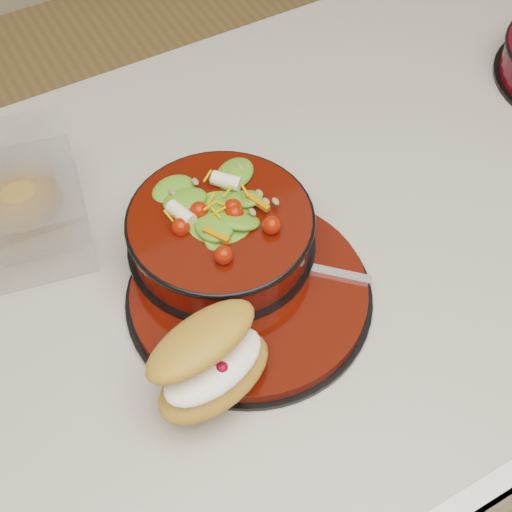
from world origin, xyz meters
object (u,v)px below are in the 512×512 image
salad_bowl (221,227)px  croissant (210,362)px  dinner_plate (250,293)px  fork (301,266)px  island_counter (297,385)px

salad_bowl → croissant: size_ratio=1.52×
dinner_plate → croissant: 0.12m
fork → dinner_plate: bearing=131.4°
island_counter → dinner_plate: (-0.13, -0.07, 0.46)m
island_counter → fork: fork is taller
dinner_plate → croissant: size_ratio=1.95×
island_counter → fork: (-0.06, -0.07, 0.47)m
salad_bowl → island_counter: bearing=1.0°
salad_bowl → fork: size_ratio=1.83×
croissant → fork: bearing=13.9°
island_counter → dinner_plate: 0.48m
island_counter → fork: 0.48m
croissant → dinner_plate: bearing=29.2°
dinner_plate → croissant: bearing=-137.8°
croissant → fork: croissant is taller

